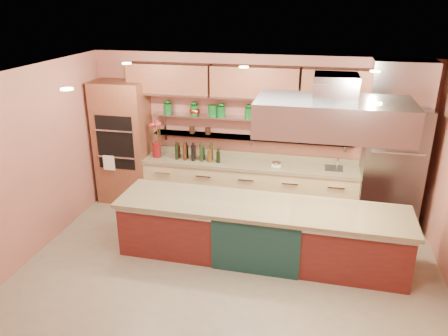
% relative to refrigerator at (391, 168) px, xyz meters
% --- Properties ---
extents(floor, '(6.00, 5.00, 0.02)m').
position_rel_refrigerator_xyz_m(floor, '(-2.35, -2.14, -1.06)').
color(floor, gray).
rests_on(floor, ground).
extents(ceiling, '(6.00, 5.00, 0.02)m').
position_rel_refrigerator_xyz_m(ceiling, '(-2.35, -2.14, 1.75)').
color(ceiling, black).
rests_on(ceiling, wall_back).
extents(wall_back, '(6.00, 0.04, 2.80)m').
position_rel_refrigerator_xyz_m(wall_back, '(-2.35, 0.36, 0.35)').
color(wall_back, '#B06553').
rests_on(wall_back, floor).
extents(wall_front, '(6.00, 0.04, 2.80)m').
position_rel_refrigerator_xyz_m(wall_front, '(-2.35, -4.64, 0.35)').
color(wall_front, '#B06553').
rests_on(wall_front, floor).
extents(wall_left, '(0.04, 5.00, 2.80)m').
position_rel_refrigerator_xyz_m(wall_left, '(-5.35, -2.14, 0.35)').
color(wall_left, '#B06553').
rests_on(wall_left, floor).
extents(oven_stack, '(0.95, 0.64, 2.30)m').
position_rel_refrigerator_xyz_m(oven_stack, '(-4.80, 0.04, 0.10)').
color(oven_stack, brown).
rests_on(oven_stack, floor).
extents(refrigerator, '(0.95, 0.72, 2.10)m').
position_rel_refrigerator_xyz_m(refrigerator, '(0.00, 0.00, 0.00)').
color(refrigerator, slate).
rests_on(refrigerator, floor).
extents(back_counter, '(3.84, 0.64, 0.93)m').
position_rel_refrigerator_xyz_m(back_counter, '(-2.40, 0.06, -0.58)').
color(back_counter, tan).
rests_on(back_counter, floor).
extents(wall_shelf_lower, '(3.60, 0.26, 0.03)m').
position_rel_refrigerator_xyz_m(wall_shelf_lower, '(-2.40, 0.23, 0.30)').
color(wall_shelf_lower, '#B5B8BD').
rests_on(wall_shelf_lower, wall_back).
extents(wall_shelf_upper, '(3.60, 0.26, 0.03)m').
position_rel_refrigerator_xyz_m(wall_shelf_upper, '(-2.40, 0.23, 0.65)').
color(wall_shelf_upper, '#B5B8BD').
rests_on(wall_shelf_upper, wall_back).
extents(upper_cabinets, '(4.60, 0.36, 0.55)m').
position_rel_refrigerator_xyz_m(upper_cabinets, '(-2.35, 0.18, 1.30)').
color(upper_cabinets, brown).
rests_on(upper_cabinets, wall_back).
extents(range_hood, '(2.00, 1.00, 0.45)m').
position_rel_refrigerator_xyz_m(range_hood, '(-1.07, -1.48, 1.20)').
color(range_hood, '#B5B8BD').
rests_on(range_hood, ceiling).
extents(ceiling_downlights, '(4.00, 2.80, 0.02)m').
position_rel_refrigerator_xyz_m(ceiling_downlights, '(-2.35, -1.94, 1.72)').
color(ceiling_downlights, '#FFE5A5').
rests_on(ceiling_downlights, ceiling).
extents(island, '(4.21, 0.99, 0.87)m').
position_rel_refrigerator_xyz_m(island, '(-1.97, -1.48, -0.61)').
color(island, maroon).
rests_on(island, floor).
extents(flower_vase, '(0.20, 0.20, 0.28)m').
position_rel_refrigerator_xyz_m(flower_vase, '(-4.13, 0.01, 0.02)').
color(flower_vase, maroon).
rests_on(flower_vase, back_counter).
extents(oil_bottle_cluster, '(0.93, 0.56, 0.29)m').
position_rel_refrigerator_xyz_m(oil_bottle_cluster, '(-3.33, 0.01, 0.02)').
color(oil_bottle_cluster, black).
rests_on(oil_bottle_cluster, back_counter).
extents(kitchen_scale, '(0.19, 0.17, 0.09)m').
position_rel_refrigerator_xyz_m(kitchen_scale, '(-1.90, 0.01, -0.07)').
color(kitchen_scale, white).
rests_on(kitchen_scale, back_counter).
extents(bar_faucet, '(0.03, 0.03, 0.21)m').
position_rel_refrigerator_xyz_m(bar_faucet, '(-0.87, 0.11, -0.01)').
color(bar_faucet, white).
rests_on(bar_faucet, back_counter).
extents(copper_kettle, '(0.19, 0.19, 0.13)m').
position_rel_refrigerator_xyz_m(copper_kettle, '(-3.43, 0.23, 0.73)').
color(copper_kettle, '#CB472E').
rests_on(copper_kettle, wall_shelf_upper).
extents(green_canister, '(0.19, 0.19, 0.20)m').
position_rel_refrigerator_xyz_m(green_canister, '(-3.11, 0.23, 0.76)').
color(green_canister, '#104E1A').
rests_on(green_canister, wall_shelf_upper).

